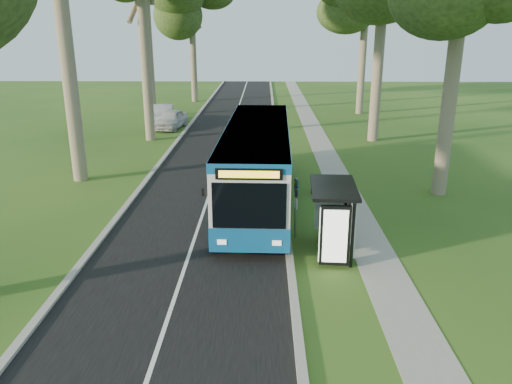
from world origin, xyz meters
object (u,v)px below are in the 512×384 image
at_px(bus_stop_sign, 296,201).
at_px(car_white, 171,119).
at_px(litter_bin, 316,185).
at_px(bus, 257,163).
at_px(car_silver, 163,114).
at_px(bus_shelter, 338,210).

distance_m(bus_stop_sign, car_white, 23.31).
xyz_separation_m(litter_bin, car_white, (-9.87, 16.38, 0.29)).
bearing_deg(bus, car_silver, 113.83).
xyz_separation_m(bus, litter_bin, (2.80, 1.08, -1.35)).
relative_size(bus_stop_sign, car_white, 0.54).
height_order(bus_stop_sign, car_silver, bus_stop_sign).
relative_size(bus, bus_stop_sign, 5.65).
xyz_separation_m(bus, car_silver, (-8.16, 19.90, -1.04)).
distance_m(litter_bin, car_white, 19.13).
relative_size(bus_stop_sign, car_silver, 0.51).
height_order(bus, litter_bin, bus).
bearing_deg(car_silver, car_white, -74.08).
relative_size(bus_shelter, car_white, 0.68).
height_order(car_white, car_silver, car_silver).
bearing_deg(bus, bus_stop_sign, -68.86).
height_order(litter_bin, car_white, car_white).
bearing_deg(bus_stop_sign, bus, 93.74).
relative_size(bus_shelter, litter_bin, 3.36).
xyz_separation_m(bus_stop_sign, litter_bin, (1.30, 5.29, -1.02)).
distance_m(car_white, car_silver, 2.67).
xyz_separation_m(bus, bus_stop_sign, (1.50, -4.21, -0.33)).
bearing_deg(litter_bin, car_silver, 120.23).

